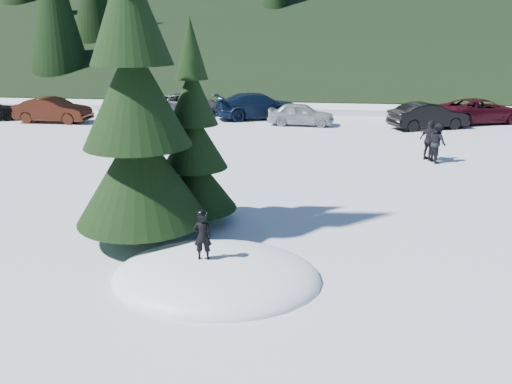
# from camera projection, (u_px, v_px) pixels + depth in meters

# --- Properties ---
(ground) EXTENTS (200.00, 200.00, 0.00)m
(ground) POSITION_uv_depth(u_px,v_px,m) (217.00, 278.00, 10.62)
(ground) COLOR white
(ground) RESTS_ON ground
(snow_mound) EXTENTS (4.48, 3.52, 0.96)m
(snow_mound) POSITION_uv_depth(u_px,v_px,m) (217.00, 278.00, 10.62)
(snow_mound) COLOR white
(snow_mound) RESTS_ON ground
(spruce_tall) EXTENTS (3.20, 3.20, 8.60)m
(spruce_tall) POSITION_uv_depth(u_px,v_px,m) (136.00, 108.00, 11.58)
(spruce_tall) COLOR black
(spruce_tall) RESTS_ON ground
(spruce_short) EXTENTS (2.20, 2.20, 5.37)m
(spruce_short) POSITION_uv_depth(u_px,v_px,m) (194.00, 147.00, 13.15)
(spruce_short) COLOR black
(spruce_short) RESTS_ON ground
(child_skier) EXTENTS (0.39, 0.28, 1.02)m
(child_skier) POSITION_uv_depth(u_px,v_px,m) (203.00, 236.00, 10.25)
(child_skier) COLOR black
(child_skier) RESTS_ON snow_mound
(adult_0) EXTENTS (0.79, 0.90, 1.57)m
(adult_0) POSITION_uv_depth(u_px,v_px,m) (437.00, 143.00, 19.88)
(adult_0) COLOR black
(adult_0) RESTS_ON ground
(adult_1) EXTENTS (0.91, 1.00, 1.63)m
(adult_1) POSITION_uv_depth(u_px,v_px,m) (430.00, 140.00, 20.18)
(adult_1) COLOR black
(adult_1) RESTS_ON ground
(car_1) EXTENTS (4.33, 1.55, 1.42)m
(car_1) POSITION_uv_depth(u_px,v_px,m) (53.00, 110.00, 28.83)
(car_1) COLOR black
(car_1) RESTS_ON ground
(car_2) EXTENTS (4.86, 2.73, 1.28)m
(car_2) POSITION_uv_depth(u_px,v_px,m) (185.00, 104.00, 31.90)
(car_2) COLOR #44444A
(car_2) RESTS_ON ground
(car_3) EXTENTS (5.70, 4.02, 1.53)m
(car_3) POSITION_uv_depth(u_px,v_px,m) (259.00, 106.00, 30.06)
(car_3) COLOR black
(car_3) RESTS_ON ground
(car_4) EXTENTS (3.80, 1.75, 1.26)m
(car_4) POSITION_uv_depth(u_px,v_px,m) (301.00, 114.00, 27.95)
(car_4) COLOR #9FA3A8
(car_4) RESTS_ON ground
(car_5) EXTENTS (4.49, 2.95, 1.40)m
(car_5) POSITION_uv_depth(u_px,v_px,m) (428.00, 116.00, 26.90)
(car_5) COLOR black
(car_5) RESTS_ON ground
(car_6) EXTENTS (5.48, 3.89, 1.39)m
(car_6) POSITION_uv_depth(u_px,v_px,m) (481.00, 111.00, 28.67)
(car_6) COLOR #360911
(car_6) RESTS_ON ground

